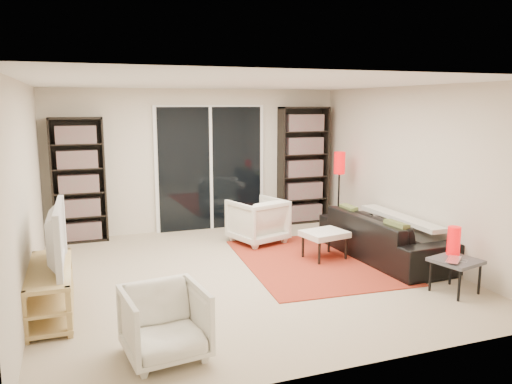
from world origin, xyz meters
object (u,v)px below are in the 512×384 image
armchair_front (165,323)px  side_table (456,263)px  armchair_back (258,221)px  floor_lamp (339,171)px  ottoman (325,235)px  bookshelf_right (303,165)px  sofa (383,236)px  tv_stand (50,289)px  bookshelf_left (79,181)px

armchair_front → side_table: (3.39, 0.36, 0.04)m
armchair_back → floor_lamp: bearing=168.9°
armchair_back → ottoman: 1.26m
armchair_back → side_table: 3.10m
bookshelf_right → floor_lamp: 0.87m
sofa → ottoman: 0.84m
tv_stand → floor_lamp: 4.96m
armchair_front → ottoman: size_ratio=1.05×
tv_stand → sofa: size_ratio=0.63×
armchair_back → floor_lamp: size_ratio=0.56×
tv_stand → side_table: 4.46m
tv_stand → armchair_back: size_ratio=1.78×
tv_stand → armchair_front: bearing=-53.6°
armchair_front → tv_stand: bearing=119.2°
tv_stand → armchair_back: bearing=31.6°
side_table → floor_lamp: size_ratio=0.42×
bookshelf_left → armchair_back: 2.85m
armchair_front → side_table: armchair_front is taller
ottoman → armchair_back: bearing=117.9°
sofa → side_table: (0.02, -1.41, 0.04)m
armchair_back → bookshelf_right: bearing=-159.1°
tv_stand → armchair_front: armchair_front is taller
tv_stand → armchair_front: 1.62m
tv_stand → floor_lamp: size_ratio=1.00×
tv_stand → sofa: 4.36m
tv_stand → floor_lamp: floor_lamp is taller
tv_stand → ottoman: size_ratio=2.08×
bookshelf_left → ottoman: 3.88m
ottoman → floor_lamp: 1.74m
armchair_front → side_table: bearing=-1.2°
bookshelf_right → tv_stand: 5.12m
sofa → armchair_front: 3.81m
armchair_back → armchair_front: size_ratio=1.12×
bookshelf_left → tv_stand: bookshelf_left is taller
bookshelf_left → armchair_back: bookshelf_left is taller
bookshelf_left → armchair_back: (2.60, -1.01, -0.63)m
armchair_front → side_table: size_ratio=1.20×
bookshelf_left → side_table: size_ratio=3.41×
bookshelf_right → sofa: bookshelf_right is taller
bookshelf_left → sofa: (3.99, -2.37, -0.66)m
bookshelf_left → ottoman: bookshelf_left is taller
ottoman → floor_lamp: (0.94, 1.30, 0.69)m
side_table → floor_lamp: 3.03m
sofa → floor_lamp: floor_lamp is taller
bookshelf_right → armchair_front: bookshelf_right is taller
ottoman → bookshelf_left: bearing=146.3°
bookshelf_left → floor_lamp: 4.21m
bookshelf_right → floor_lamp: bearing=-71.6°
armchair_back → armchair_front: bearing=39.6°
ottoman → side_table: size_ratio=1.14×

